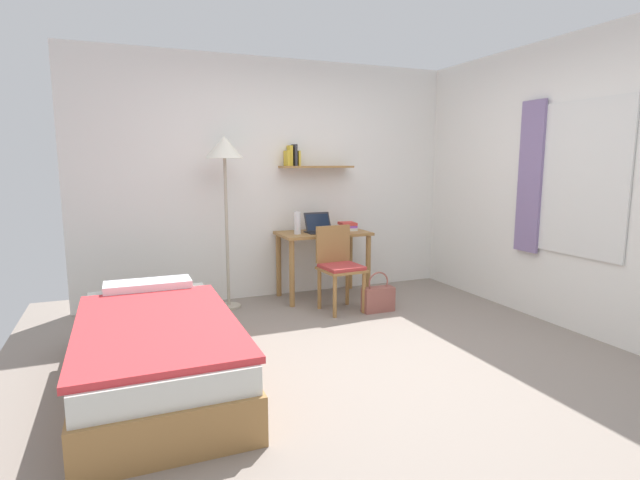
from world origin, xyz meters
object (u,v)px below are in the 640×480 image
object	(u,v)px
standing_lamp	(225,158)
laptop	(319,227)
desk	(323,245)
bed	(157,350)
book_stack	(348,226)
desk_chair	(339,264)
handbag	(378,298)
water_bottle	(297,223)

from	to	relation	value
standing_lamp	laptop	world-z (taller)	standing_lamp
desk	standing_lamp	distance (m)	1.42
desk	laptop	world-z (taller)	laptop
bed	desk	size ratio (longest dim) A/B	2.06
book_stack	desk_chair	bearing A→B (deg)	-123.22
laptop	standing_lamp	bearing A→B (deg)	-179.71
laptop	book_stack	bearing A→B (deg)	6.57
book_stack	handbag	size ratio (longest dim) A/B	0.61
standing_lamp	book_stack	world-z (taller)	standing_lamp
standing_lamp	handbag	xyz separation A→B (m)	(1.37, -0.71, -1.40)
bed	water_bottle	world-z (taller)	water_bottle
bed	desk	bearing A→B (deg)	40.31
water_bottle	desk_chair	bearing A→B (deg)	-58.30
desk_chair	book_stack	distance (m)	0.71
desk_chair	water_bottle	bearing A→B (deg)	121.70
desk_chair	handbag	bearing A→B (deg)	-32.12
desk	standing_lamp	world-z (taller)	standing_lamp
desk	laptop	xyz separation A→B (m)	(-0.05, -0.00, 0.20)
bed	desk_chair	distance (m)	2.16
bed	standing_lamp	size ratio (longest dim) A/B	1.16
laptop	water_bottle	world-z (taller)	water_bottle
bed	laptop	bearing A→B (deg)	41.05
standing_lamp	laptop	size ratio (longest dim) A/B	5.84
laptop	book_stack	world-z (taller)	laptop
desk_chair	bed	bearing A→B (deg)	-149.30
desk_chair	handbag	distance (m)	0.53
desk	desk_chair	size ratio (longest dim) A/B	1.16
standing_lamp	handbag	bearing A→B (deg)	-27.34
standing_lamp	laptop	xyz separation A→B (m)	(1.01, 0.01, -0.75)
desk	water_bottle	world-z (taller)	water_bottle
laptop	handbag	distance (m)	1.03
laptop	water_bottle	size ratio (longest dim) A/B	1.24
bed	standing_lamp	distance (m)	2.21
desk	standing_lamp	bearing A→B (deg)	-179.70
book_stack	bed	bearing A→B (deg)	-143.35
standing_lamp	water_bottle	size ratio (longest dim) A/B	7.25
desk	handbag	size ratio (longest dim) A/B	2.41
desk_chair	laptop	world-z (taller)	laptop
desk	desk_chair	xyz separation A→B (m)	(-0.03, -0.50, -0.12)
desk_chair	laptop	distance (m)	0.59
desk_chair	standing_lamp	bearing A→B (deg)	154.34
book_stack	handbag	bearing A→B (deg)	-91.05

